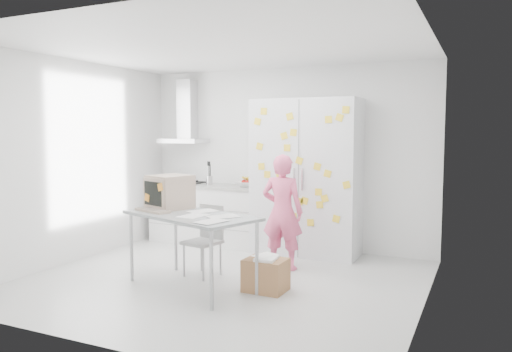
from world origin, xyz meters
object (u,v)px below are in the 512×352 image
at_px(desk, 177,202).
at_px(chair, 206,236).
at_px(person, 282,212).
at_px(cardboard_box, 266,274).

xyz_separation_m(desk, chair, (0.17, 0.38, -0.45)).
bearing_deg(desk, chair, 85.11).
height_order(person, desk, person).
bearing_deg(desk, cardboard_box, 24.22).
bearing_deg(desk, person, 67.02).
height_order(desk, cardboard_box, desk).
height_order(chair, cardboard_box, chair).
relative_size(person, chair, 1.72).
xyz_separation_m(person, desk, (-0.91, -1.01, 0.20)).
xyz_separation_m(chair, cardboard_box, (0.92, -0.27, -0.30)).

